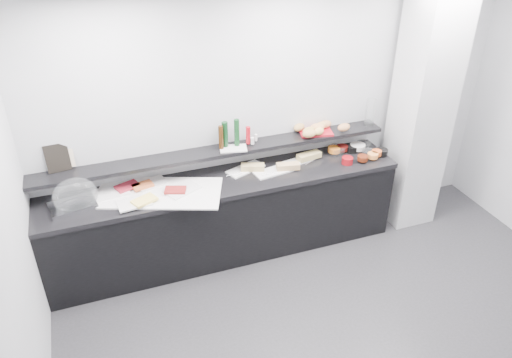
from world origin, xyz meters
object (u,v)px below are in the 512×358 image
object	(u,v)px
bread_tray	(315,132)
carafe	(370,112)
cloche_base	(73,206)
framed_print	(57,158)
condiment_tray	(233,148)
sandwich_plate_mid	(273,171)

from	to	relation	value
bread_tray	carafe	bearing A→B (deg)	10.58
cloche_base	carafe	bearing A→B (deg)	-6.17
framed_print	condiment_tray	xyz separation A→B (m)	(1.63, -0.14, -0.12)
cloche_base	framed_print	distance (m)	0.46
condiment_tray	carafe	world-z (taller)	carafe
cloche_base	bread_tray	bearing A→B (deg)	-4.83
condiment_tray	bread_tray	xyz separation A→B (m)	(0.94, 0.07, 0.00)
sandwich_plate_mid	condiment_tray	bearing A→B (deg)	147.41
sandwich_plate_mid	bread_tray	bearing A→B (deg)	13.33
sandwich_plate_mid	cloche_base	bearing A→B (deg)	170.60
carafe	bread_tray	bearing A→B (deg)	177.97
carafe	sandwich_plate_mid	bearing A→B (deg)	-170.22
condiment_tray	carafe	size ratio (longest dim) A/B	0.89
cloche_base	carafe	world-z (taller)	carafe
sandwich_plate_mid	carafe	xyz separation A→B (m)	(1.20, 0.21, 0.39)
cloche_base	condiment_tray	xyz separation A→B (m)	(1.57, 0.14, 0.24)
framed_print	bread_tray	world-z (taller)	framed_print
condiment_tray	sandwich_plate_mid	bearing A→B (deg)	-11.31
condiment_tray	carafe	bearing A→B (deg)	14.16
cloche_base	sandwich_plate_mid	bearing A→B (deg)	-10.20
framed_print	carafe	distance (m)	3.20
framed_print	carafe	size ratio (longest dim) A/B	0.87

